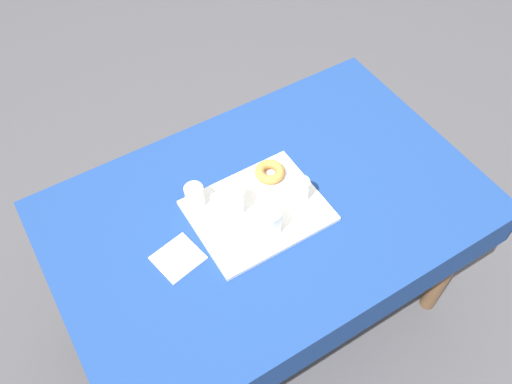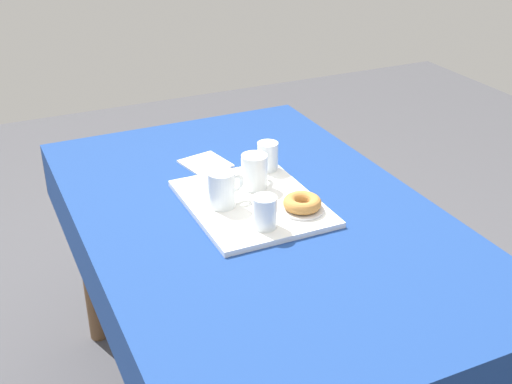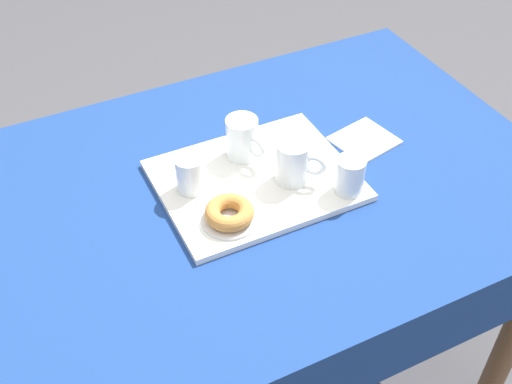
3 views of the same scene
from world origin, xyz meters
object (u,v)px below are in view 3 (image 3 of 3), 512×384
water_glass_near (190,175)px  tea_mug_left (243,139)px  sugar_donut_left (229,212)px  serving_tray (257,182)px  paper_napkin (364,140)px  dining_table (240,219)px  donut_plate_left (230,219)px  tea_mug_right (293,163)px  water_glass_far (350,177)px

water_glass_near → tea_mug_left: bearing=19.7°
water_glass_near → sugar_donut_left: bearing=-74.8°
serving_tray → paper_napkin: bearing=4.6°
dining_table → donut_plate_left: 0.16m
serving_tray → paper_napkin: 0.30m
dining_table → donut_plate_left: donut_plate_left is taller
serving_tray → tea_mug_left: 0.10m
water_glass_near → tea_mug_right: bearing=-18.4°
tea_mug_right → paper_napkin: bearing=14.7°
tea_mug_left → tea_mug_right: (0.06, -0.12, 0.00)m
dining_table → donut_plate_left: bearing=-124.4°
dining_table → sugar_donut_left: sugar_donut_left is taller
donut_plate_left → paper_napkin: size_ratio=0.86×
water_glass_near → donut_plate_left: water_glass_near is taller
water_glass_near → water_glass_far: (0.30, -0.15, 0.00)m
serving_tray → water_glass_far: water_glass_far is taller
tea_mug_right → sugar_donut_left: size_ratio=0.97×
serving_tray → sugar_donut_left: (-0.11, -0.09, 0.03)m
dining_table → tea_mug_left: 0.18m
tea_mug_left → donut_plate_left: tea_mug_left is taller
serving_tray → paper_napkin: serving_tray is taller
dining_table → water_glass_far: water_glass_far is taller
water_glass_near → water_glass_far: bearing=-27.1°
water_glass_far → tea_mug_left: bearing=126.4°
serving_tray → tea_mug_right: bearing=-27.0°
serving_tray → sugar_donut_left: 0.14m
dining_table → donut_plate_left: (-0.07, -0.10, 0.11)m
sugar_donut_left → paper_napkin: (0.40, 0.11, -0.04)m
donut_plate_left → paper_napkin: donut_plate_left is taller
serving_tray → donut_plate_left: (-0.11, -0.09, 0.01)m
serving_tray → dining_table: bearing=173.1°
serving_tray → tea_mug_right: tea_mug_right is taller
serving_tray → tea_mug_right: size_ratio=4.27×
serving_tray → water_glass_far: size_ratio=5.01×
serving_tray → water_glass_far: (0.16, -0.12, 0.05)m
water_glass_far → sugar_donut_left: 0.27m
tea_mug_left → water_glass_near: tea_mug_left is taller
paper_napkin → dining_table: bearing=-176.8°
serving_tray → paper_napkin: size_ratio=3.13×
tea_mug_left → water_glass_far: size_ratio=1.31×
dining_table → sugar_donut_left: size_ratio=14.01×
donut_plate_left → water_glass_far: bearing=-6.2°
serving_tray → donut_plate_left: bearing=-139.4°
tea_mug_right → dining_table: bearing=159.8°
serving_tray → donut_plate_left: donut_plate_left is taller
tea_mug_left → paper_napkin: bearing=-12.3°
tea_mug_right → serving_tray: bearing=153.0°
water_glass_far → paper_napkin: 0.20m
water_glass_near → sugar_donut_left: (0.03, -0.12, -0.01)m
dining_table → donut_plate_left: size_ratio=12.23×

